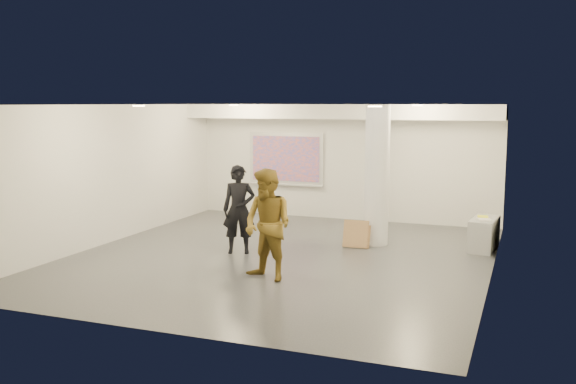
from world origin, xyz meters
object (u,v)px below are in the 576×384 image
at_px(column, 377,175).
at_px(projection_screen, 286,159).
at_px(man, 268,225).
at_px(credenza, 484,234).
at_px(woman, 239,209).

distance_m(column, projection_screen, 4.08).
bearing_deg(man, column, 91.75).
bearing_deg(column, projection_screen, 139.44).
relative_size(column, projection_screen, 1.43).
bearing_deg(projection_screen, column, -40.56).
xyz_separation_m(credenza, woman, (-4.64, -2.08, 0.57)).
height_order(projection_screen, man, projection_screen).
height_order(column, woman, column).
bearing_deg(man, projection_screen, 127.78).
height_order(column, projection_screen, column).
relative_size(column, man, 1.56).
bearing_deg(credenza, man, -125.87).
bearing_deg(projection_screen, credenza, -23.88).
relative_size(column, credenza, 2.65).
bearing_deg(credenza, woman, -150.02).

